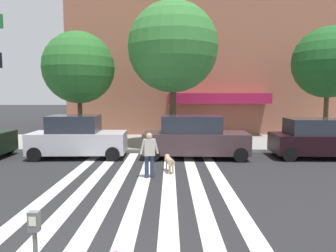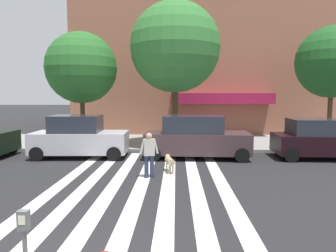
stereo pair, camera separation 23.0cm
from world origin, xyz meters
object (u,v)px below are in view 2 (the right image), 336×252
Objects in this scene: street_tree_nearest at (81,68)px; street_tree_further at (332,62)px; parked_car_behind_first at (79,138)px; parked_car_third_in_line at (196,138)px; street_tree_middle at (175,48)px; pedestrian_bystander at (336,131)px; parked_car_fourth_in_line at (322,139)px; parking_meter_second_along at (25,246)px; dog_on_leash at (169,161)px; pedestrian_dog_walker at (149,152)px.

street_tree_nearest is 14.15m from street_tree_further.
parked_car_behind_first is 4.39m from street_tree_nearest.
street_tree_further reaches higher than parked_car_behind_first.
street_tree_middle reaches higher than parked_car_third_in_line.
parked_car_fourth_in_line is at bearing -129.23° from pedestrian_bystander.
parked_car_fourth_in_line is 12.83m from street_tree_nearest.
parking_meter_second_along is 13.78m from parked_car_fourth_in_line.
parked_car_third_in_line is 7.53m from street_tree_nearest.
street_tree_middle is 9.03m from street_tree_further.
street_tree_further is 4.11× the size of pedestrian_bystander.
parked_car_third_in_line is at bearing -164.32° from pedestrian_bystander.
street_tree_middle is 7.40m from dog_on_leash.
parked_car_behind_first reaches higher than parked_car_fourth_in_line.
parked_car_behind_first reaches higher than dog_on_leash.
parked_car_behind_first is at bearing 135.94° from pedestrian_dog_walker.
pedestrian_bystander is (-0.29, -1.37, -3.76)m from street_tree_further.
parking_meter_second_along is 0.20× the size of street_tree_further.
parked_car_behind_first is 1.01× the size of parked_car_fourth_in_line.
street_tree_nearest is 0.93× the size of street_tree_further.
parked_car_fourth_in_line is at bearing -20.62° from street_tree_middle.
parked_car_behind_first is 6.98m from street_tree_middle.
street_tree_further reaches higher than pedestrian_dog_walker.
street_tree_middle is at bearing 88.04° from dog_on_leash.
dog_on_leash is (-1.19, -2.75, -0.53)m from parked_car_third_in_line.
parked_car_behind_first is 2.75× the size of pedestrian_dog_walker.
parked_car_fourth_in_line is 0.71× the size of street_tree_nearest.
parked_car_behind_first is at bearing -150.30° from street_tree_middle.
pedestrian_bystander is (8.66, -0.45, -4.48)m from street_tree_middle.
parking_meter_second_along is 1.28× the size of dog_on_leash.
parked_car_fourth_in_line is at bearing -11.99° from street_tree_nearest.
parked_car_behind_first is 11.47m from parked_car_fourth_in_line.
street_tree_nearest is at bearing 124.90° from pedestrian_dog_walker.
parked_car_fourth_in_line is at bearing -120.15° from street_tree_further.
street_tree_further reaches higher than street_tree_nearest.
parking_meter_second_along is 16.56m from pedestrian_bystander.
street_tree_middle is at bearing -174.10° from street_tree_further.
street_tree_middle reaches higher than dog_on_leash.
parked_car_fourth_in_line is 0.66× the size of street_tree_further.
parking_meter_second_along is at bearing -129.64° from pedestrian_bystander.
dog_on_leash is 10.13m from pedestrian_bystander.
street_tree_further is at bearing 52.46° from parking_meter_second_along.
parked_car_third_in_line reaches higher than parking_meter_second_along.
parking_meter_second_along is 0.83× the size of pedestrian_bystander.
parking_meter_second_along is 7.13m from pedestrian_dog_walker.
pedestrian_dog_walker is 1.54× the size of dog_on_leash.
street_tree_nearest is at bearing 103.17° from parked_car_behind_first.
pedestrian_dog_walker is 1.18m from dog_on_leash.
parked_car_behind_first is 13.40m from pedestrian_bystander.
street_tree_nearest reaches higher than pedestrian_bystander.
pedestrian_dog_walker is at bearing -118.23° from parked_car_third_in_line.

